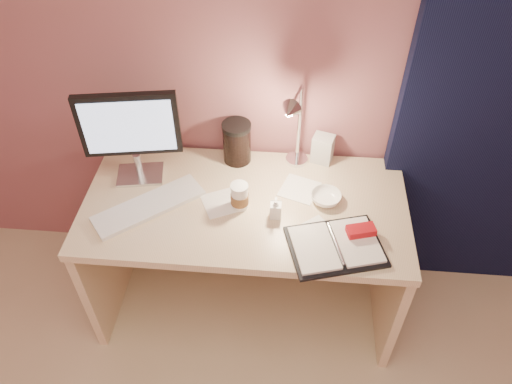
# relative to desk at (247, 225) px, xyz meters

# --- Properties ---
(room) EXTENTS (3.50, 3.50, 3.50)m
(room) POSITION_rel_desk_xyz_m (0.95, 0.24, 0.63)
(room) COLOR #C6B28E
(room) RESTS_ON ground
(desk) EXTENTS (1.40, 0.70, 0.73)m
(desk) POSITION_rel_desk_xyz_m (0.00, 0.00, 0.00)
(desk) COLOR beige
(desk) RESTS_ON ground
(monitor) EXTENTS (0.41, 0.18, 0.44)m
(monitor) POSITION_rel_desk_xyz_m (-0.49, 0.06, 0.49)
(monitor) COLOR silver
(monitor) RESTS_ON desk
(keyboard) EXTENTS (0.46, 0.41, 0.02)m
(keyboard) POSITION_rel_desk_xyz_m (-0.41, -0.14, 0.24)
(keyboard) COLOR white
(keyboard) RESTS_ON desk
(planner) EXTENTS (0.42, 0.36, 0.06)m
(planner) POSITION_rel_desk_xyz_m (0.39, -0.28, 0.24)
(planner) COLOR black
(planner) RESTS_ON desk
(paper_a) EXTENTS (0.18, 0.18, 0.00)m
(paper_a) POSITION_rel_desk_xyz_m (0.31, -0.21, 0.23)
(paper_a) COLOR white
(paper_a) RESTS_ON desk
(paper_b) EXTENTS (0.20, 0.20, 0.00)m
(paper_b) POSITION_rel_desk_xyz_m (0.23, 0.03, 0.23)
(paper_b) COLOR white
(paper_b) RESTS_ON desk
(paper_c) EXTENTS (0.20, 0.20, 0.00)m
(paper_c) POSITION_rel_desk_xyz_m (-0.10, -0.08, 0.23)
(paper_c) COLOR white
(paper_c) RESTS_ON desk
(coffee_cup) EXTENTS (0.08, 0.08, 0.12)m
(coffee_cup) POSITION_rel_desk_xyz_m (-0.02, -0.10, 0.28)
(coffee_cup) COLOR white
(coffee_cup) RESTS_ON desk
(bowl) EXTENTS (0.17, 0.17, 0.04)m
(bowl) POSITION_rel_desk_xyz_m (0.35, -0.03, 0.25)
(bowl) COLOR white
(bowl) RESTS_ON desk
(lotion_bottle) EXTENTS (0.05, 0.05, 0.11)m
(lotion_bottle) POSITION_rel_desk_xyz_m (0.14, -0.14, 0.28)
(lotion_bottle) COLOR white
(lotion_bottle) RESTS_ON desk
(dark_jar) EXTENTS (0.13, 0.13, 0.18)m
(dark_jar) POSITION_rel_desk_xyz_m (-0.06, 0.21, 0.32)
(dark_jar) COLOR black
(dark_jar) RESTS_ON desk
(product_box) EXTENTS (0.11, 0.10, 0.14)m
(product_box) POSITION_rel_desk_xyz_m (0.33, 0.24, 0.30)
(product_box) COLOR silver
(product_box) RESTS_ON desk
(desk_lamp) EXTENTS (0.14, 0.27, 0.44)m
(desk_lamp) POSITION_rel_desk_xyz_m (0.24, 0.12, 0.50)
(desk_lamp) COLOR silver
(desk_lamp) RESTS_ON desk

